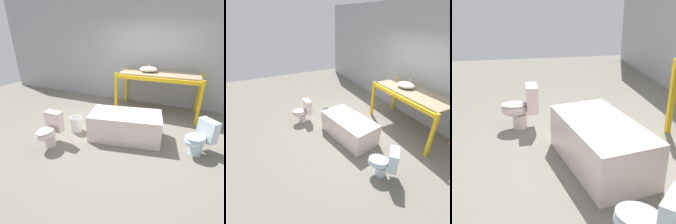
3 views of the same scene
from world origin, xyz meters
TOP-DOWN VIEW (x-y plane):
  - ground_plane at (0.00, 0.00)m, footprint 12.00×12.00m
  - bathtub_main at (0.18, -0.40)m, footprint 1.57×1.01m
  - toilet_far at (-1.07, -1.26)m, footprint 0.34×0.55m
  - bucket_white at (-0.92, -0.59)m, footprint 0.28×0.28m

SIDE VIEW (x-z plane):
  - ground_plane at x=0.00m, z-range 0.00..0.00m
  - bucket_white at x=-0.92m, z-range 0.01..0.35m
  - bathtub_main at x=0.18m, z-range 0.04..0.60m
  - toilet_far at x=-1.07m, z-range 0.01..0.67m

